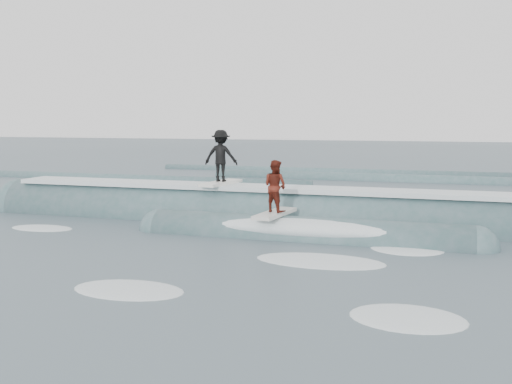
% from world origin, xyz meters
% --- Properties ---
extents(ground, '(160.00, 160.00, 0.00)m').
position_xyz_m(ground, '(0.00, 0.00, 0.00)').
color(ground, '#374550').
rests_on(ground, ground).
extents(breaking_wave, '(21.04, 3.89, 2.22)m').
position_xyz_m(breaking_wave, '(0.33, 3.62, 0.04)').
color(breaking_wave, '#35595A').
rests_on(breaking_wave, ground).
extents(surfer_black, '(1.16, 2.06, 1.81)m').
position_xyz_m(surfer_black, '(-1.53, 4.03, 2.06)').
color(surfer_black, white).
rests_on(surfer_black, ground).
extents(surfer_red, '(0.89, 2.06, 1.57)m').
position_xyz_m(surfer_red, '(0.94, 1.83, 1.33)').
color(surfer_red, silver).
rests_on(surfer_red, ground).
extents(whitewater, '(13.06, 6.75, 0.10)m').
position_xyz_m(whitewater, '(1.65, -1.39, 0.00)').
color(whitewater, white).
rests_on(whitewater, ground).
extents(far_swells, '(37.47, 8.65, 0.80)m').
position_xyz_m(far_swells, '(-2.43, 17.65, 0.00)').
color(far_swells, '#35595A').
rests_on(far_swells, ground).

